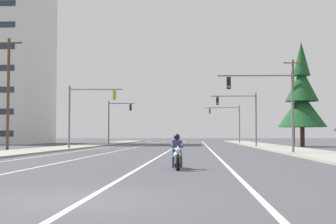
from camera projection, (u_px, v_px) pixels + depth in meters
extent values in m
plane|color=#47474C|center=(78.00, 200.00, 10.07)|extent=(400.00, 400.00, 0.00)
cube|color=beige|center=(175.00, 147.00, 54.92)|extent=(0.16, 100.00, 0.01)
cube|color=beige|center=(138.00, 147.00, 55.19)|extent=(0.16, 100.00, 0.01)
cube|color=beige|center=(208.00, 147.00, 54.69)|extent=(0.16, 100.00, 0.01)
cube|color=beige|center=(110.00, 147.00, 55.39)|extent=(0.16, 100.00, 0.01)
cube|color=#9E998E|center=(277.00, 148.00, 49.28)|extent=(4.40, 110.00, 0.14)
cube|color=#9E998E|center=(69.00, 147.00, 50.62)|extent=(4.40, 110.00, 0.14)
cylinder|color=black|center=(178.00, 163.00, 18.27)|extent=(0.17, 0.65, 0.64)
cylinder|color=black|center=(176.00, 160.00, 19.82)|extent=(0.17, 0.65, 0.64)
cylinder|color=silver|center=(178.00, 154.00, 18.39)|extent=(0.10, 0.33, 0.68)
sphere|color=white|center=(178.00, 150.00, 18.25)|extent=(0.20, 0.20, 0.20)
cylinder|color=silver|center=(178.00, 149.00, 18.45)|extent=(0.70, 0.10, 0.04)
ellipsoid|color=#B7BABF|center=(177.00, 155.00, 18.94)|extent=(0.36, 0.58, 0.28)
cube|color=silver|center=(177.00, 160.00, 19.05)|extent=(0.27, 0.46, 0.24)
cube|color=black|center=(177.00, 156.00, 19.38)|extent=(0.32, 0.54, 0.12)
cube|color=#B7BABF|center=(176.00, 153.00, 19.78)|extent=(0.23, 0.37, 0.08)
cylinder|color=silver|center=(173.00, 161.00, 19.44)|extent=(0.12, 0.55, 0.08)
cube|color=navy|center=(177.00, 147.00, 19.36)|extent=(0.38, 0.27, 0.56)
sphere|color=black|center=(177.00, 137.00, 19.36)|extent=(0.26, 0.26, 0.26)
cylinder|color=navy|center=(180.00, 156.00, 19.20)|extent=(0.17, 0.45, 0.30)
cylinder|color=navy|center=(181.00, 163.00, 19.00)|extent=(0.12, 0.16, 0.35)
cylinder|color=navy|center=(182.00, 144.00, 19.10)|extent=(0.14, 0.53, 0.27)
cylinder|color=navy|center=(174.00, 156.00, 19.19)|extent=(0.17, 0.45, 0.30)
cylinder|color=navy|center=(173.00, 163.00, 19.00)|extent=(0.12, 0.16, 0.35)
cylinder|color=navy|center=(172.00, 144.00, 19.10)|extent=(0.14, 0.53, 0.27)
cylinder|color=slate|center=(293.00, 112.00, 34.35)|extent=(0.18, 0.18, 6.20)
cylinder|color=slate|center=(255.00, 76.00, 34.57)|extent=(5.56, 0.28, 0.11)
cube|color=black|center=(229.00, 83.00, 34.60)|extent=(0.31, 0.25, 0.90)
sphere|color=black|center=(229.00, 79.00, 34.46)|extent=(0.18, 0.18, 0.18)
sphere|color=black|center=(229.00, 83.00, 34.44)|extent=(0.18, 0.18, 0.18)
sphere|color=green|center=(229.00, 87.00, 34.43)|extent=(0.18, 0.18, 0.18)
cylinder|color=slate|center=(69.00, 118.00, 44.81)|extent=(0.18, 0.18, 6.20)
cylinder|color=slate|center=(96.00, 89.00, 44.96)|extent=(5.13, 0.45, 0.11)
cube|color=#B79319|center=(114.00, 95.00, 44.94)|extent=(0.32, 0.26, 0.90)
sphere|color=black|center=(115.00, 92.00, 45.11)|extent=(0.18, 0.18, 0.18)
sphere|color=black|center=(115.00, 95.00, 45.10)|extent=(0.18, 0.18, 0.18)
sphere|color=green|center=(115.00, 98.00, 45.08)|extent=(0.18, 0.18, 0.18)
cylinder|color=slate|center=(256.00, 120.00, 52.46)|extent=(0.18, 0.18, 6.20)
cylinder|color=slate|center=(233.00, 96.00, 52.69)|extent=(5.12, 0.22, 0.11)
cube|color=black|center=(217.00, 101.00, 52.73)|extent=(0.31, 0.25, 0.90)
sphere|color=black|center=(218.00, 98.00, 52.59)|extent=(0.18, 0.18, 0.18)
sphere|color=black|center=(218.00, 101.00, 52.58)|extent=(0.18, 0.18, 0.18)
sphere|color=green|center=(218.00, 103.00, 52.56)|extent=(0.18, 0.18, 0.18)
cylinder|color=slate|center=(109.00, 123.00, 65.02)|extent=(0.18, 0.18, 6.20)
cylinder|color=slate|center=(122.00, 103.00, 65.01)|extent=(3.63, 0.19, 0.11)
cube|color=black|center=(131.00, 107.00, 64.88)|extent=(0.30, 0.25, 0.90)
sphere|color=black|center=(131.00, 105.00, 65.05)|extent=(0.18, 0.18, 0.18)
sphere|color=black|center=(131.00, 107.00, 65.04)|extent=(0.18, 0.18, 0.18)
sphere|color=green|center=(131.00, 109.00, 65.02)|extent=(0.18, 0.18, 0.18)
cylinder|color=slate|center=(239.00, 125.00, 74.52)|extent=(0.18, 0.18, 6.20)
cylinder|color=slate|center=(222.00, 108.00, 75.01)|extent=(5.59, 0.48, 0.11)
cube|color=#B79319|center=(210.00, 111.00, 75.23)|extent=(0.32, 0.26, 0.90)
sphere|color=black|center=(210.00, 109.00, 75.09)|extent=(0.18, 0.18, 0.18)
sphere|color=black|center=(210.00, 111.00, 75.08)|extent=(0.18, 0.18, 0.18)
sphere|color=green|center=(210.00, 113.00, 75.06)|extent=(0.18, 0.18, 0.18)
cylinder|color=#4C3828|center=(8.00, 94.00, 41.18)|extent=(0.26, 0.26, 10.05)
cube|color=#4C3828|center=(9.00, 43.00, 41.41)|extent=(2.36, 0.12, 0.12)
cylinder|color=slate|center=(20.00, 42.00, 41.36)|extent=(0.08, 0.08, 0.12)
cylinder|color=brown|center=(293.00, 103.00, 55.34)|extent=(0.26, 0.26, 10.48)
cube|color=brown|center=(293.00, 63.00, 55.58)|extent=(2.25, 0.12, 0.12)
cylinder|color=slate|center=(285.00, 62.00, 55.64)|extent=(0.08, 0.08, 0.12)
cylinder|color=slate|center=(301.00, 62.00, 55.53)|extent=(0.08, 0.08, 0.12)
cylinder|color=#423023|center=(302.00, 137.00, 55.80)|extent=(0.53, 0.53, 2.38)
cone|color=#194C23|center=(302.00, 110.00, 55.96)|extent=(5.81, 5.81, 4.16)
cone|color=#194C23|center=(302.00, 84.00, 56.12)|extent=(3.95, 3.95, 4.16)
cone|color=#194C23|center=(301.00, 59.00, 56.28)|extent=(2.09, 2.09, 4.16)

